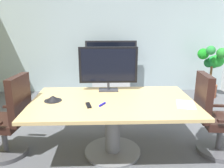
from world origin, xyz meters
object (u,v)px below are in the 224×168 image
at_px(office_chair_right, 214,121).
at_px(remote_control, 88,105).
at_px(conference_phone, 53,99).
at_px(conference_table, 113,113).
at_px(wall_display_unit, 111,77).
at_px(potted_plant, 212,67).
at_px(office_chair_left, 9,123).
at_px(tv_monitor, 108,66).

xyz_separation_m(office_chair_right, remote_control, (-1.64, -0.15, 0.30)).
height_order(office_chair_right, remote_control, office_chair_right).
xyz_separation_m(office_chair_right, conference_phone, (-2.10, 0.05, 0.32)).
bearing_deg(conference_table, conference_phone, 179.08).
xyz_separation_m(wall_display_unit, conference_phone, (-0.82, -2.56, 0.34)).
bearing_deg(conference_phone, remote_control, -23.18).
distance_m(conference_table, potted_plant, 3.33).
bearing_deg(potted_plant, office_chair_right, -114.17).
bearing_deg(potted_plant, conference_table, -136.07).
relative_size(office_chair_left, remote_control, 6.41).
height_order(conference_table, tv_monitor, tv_monitor).
distance_m(conference_phone, remote_control, 0.51).
height_order(conference_phone, remote_control, conference_phone).
xyz_separation_m(office_chair_left, office_chair_right, (2.68, -0.04, 0.00)).
xyz_separation_m(office_chair_right, wall_display_unit, (-1.28, 2.62, -0.01)).
relative_size(office_chair_left, tv_monitor, 1.30).
distance_m(conference_table, office_chair_left, 1.35).
xyz_separation_m(tv_monitor, wall_display_unit, (0.11, 2.13, -0.67)).
xyz_separation_m(office_chair_left, potted_plant, (3.73, 2.31, 0.26)).
height_order(tv_monitor, conference_phone, tv_monitor).
height_order(office_chair_left, tv_monitor, tv_monitor).
relative_size(conference_table, office_chair_right, 1.90).
relative_size(office_chair_left, conference_phone, 4.95).
distance_m(office_chair_right, wall_display_unit, 2.91).
xyz_separation_m(office_chair_left, remote_control, (1.04, -0.18, 0.30)).
distance_m(wall_display_unit, potted_plant, 2.37).
bearing_deg(tv_monitor, conference_table, -84.17).
bearing_deg(potted_plant, wall_display_unit, 173.38).
distance_m(conference_table, wall_display_unit, 2.58).
relative_size(wall_display_unit, potted_plant, 1.06).
distance_m(office_chair_left, remote_control, 1.10).
xyz_separation_m(office_chair_right, tv_monitor, (-1.39, 0.49, 0.65)).
relative_size(office_chair_left, potted_plant, 0.89).
xyz_separation_m(office_chair_left, wall_display_unit, (1.40, 2.58, -0.01)).
bearing_deg(wall_display_unit, tv_monitor, -92.86).
bearing_deg(office_chair_left, conference_phone, 98.73).
distance_m(conference_table, conference_phone, 0.79).
bearing_deg(wall_display_unit, office_chair_right, -63.94).
relative_size(office_chair_right, wall_display_unit, 0.83).
distance_m(conference_table, tv_monitor, 0.70).
xyz_separation_m(tv_monitor, conference_phone, (-0.72, -0.44, -0.33)).
bearing_deg(tv_monitor, office_chair_left, -160.62).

